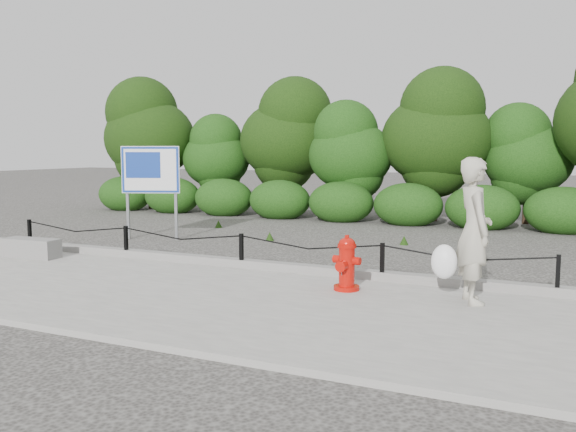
# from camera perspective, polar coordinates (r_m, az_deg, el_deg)

# --- Properties ---
(ground) EXTENTS (90.00, 90.00, 0.00)m
(ground) POSITION_cam_1_polar(r_m,az_deg,el_deg) (10.62, -4.37, -5.28)
(ground) COLOR #2D2B28
(ground) RESTS_ON ground
(sidewalk) EXTENTS (14.00, 4.00, 0.08)m
(sidewalk) POSITION_cam_1_polar(r_m,az_deg,el_deg) (8.96, -10.66, -7.29)
(sidewalk) COLOR gray
(sidewalk) RESTS_ON ground
(curb) EXTENTS (14.00, 0.22, 0.14)m
(curb) POSITION_cam_1_polar(r_m,az_deg,el_deg) (10.63, -4.24, -4.44)
(curb) COLOR slate
(curb) RESTS_ON sidewalk
(chain_barrier) EXTENTS (10.06, 0.06, 0.60)m
(chain_barrier) POSITION_cam_1_polar(r_m,az_deg,el_deg) (10.53, -4.39, -2.85)
(chain_barrier) COLOR black
(chain_barrier) RESTS_ON sidewalk
(treeline) EXTENTS (20.46, 3.84, 5.14)m
(treeline) POSITION_cam_1_polar(r_m,az_deg,el_deg) (18.50, 11.18, 7.64)
(treeline) COLOR black
(treeline) RESTS_ON ground
(fire_hydrant) EXTENTS (0.43, 0.44, 0.81)m
(fire_hydrant) POSITION_cam_1_polar(r_m,az_deg,el_deg) (8.91, 5.49, -4.48)
(fire_hydrant) COLOR #B50D06
(fire_hydrant) RESTS_ON sidewalk
(pedestrian) EXTENTS (0.88, 0.84, 1.94)m
(pedestrian) POSITION_cam_1_polar(r_m,az_deg,el_deg) (8.44, 16.85, -1.49)
(pedestrian) COLOR #ADA895
(pedestrian) RESTS_ON sidewalk
(concrete_block) EXTENTS (1.15, 0.47, 0.36)m
(concrete_block) POSITION_cam_1_polar(r_m,az_deg,el_deg) (12.53, -22.89, -2.78)
(concrete_block) COLOR slate
(concrete_block) RESTS_ON sidewalk
(advertising_sign) EXTENTS (1.29, 0.57, 2.19)m
(advertising_sign) POSITION_cam_1_polar(r_m,az_deg,el_deg) (14.60, -12.75, 3.86)
(advertising_sign) COLOR slate
(advertising_sign) RESTS_ON ground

